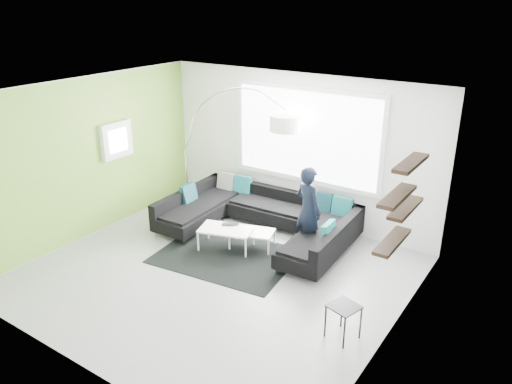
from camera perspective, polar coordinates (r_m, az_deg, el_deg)
ground at (r=7.91m, az=-4.66°, el=-9.34°), size 5.50×5.50×0.00m
room_shell at (r=7.27m, az=-3.86°, el=3.57°), size 5.54×5.04×2.82m
sectional_sofa at (r=8.89m, az=0.14°, el=-3.27°), size 3.37×2.17×0.71m
rug at (r=8.38m, az=-3.42°, el=-7.31°), size 2.39×1.86×0.01m
coffee_table at (r=8.55m, az=-1.95°, el=-5.28°), size 1.29×0.98×0.37m
arc_lamp at (r=9.79m, az=-8.12°, el=4.94°), size 2.44×0.97×2.56m
side_table at (r=6.56m, az=9.91°, el=-14.40°), size 0.43×0.43×0.47m
person at (r=8.29m, az=5.98°, el=-2.02°), size 0.79×0.73×1.49m
laptop at (r=8.56m, az=-2.93°, el=-3.80°), size 0.46×0.46×0.02m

